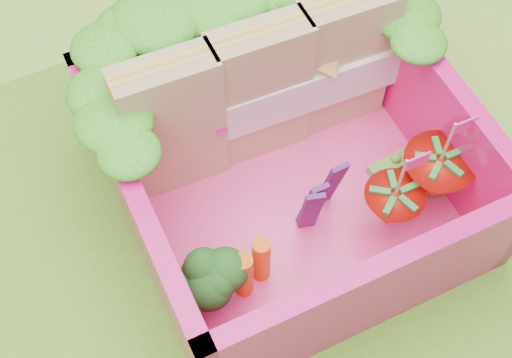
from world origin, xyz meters
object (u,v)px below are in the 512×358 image
object	(u,v)px
bento_box	(290,162)
sandwich_stack	(260,92)
broccoli	(205,269)
strawberry_right	(433,179)
strawberry_left	(391,209)

from	to	relation	value
bento_box	sandwich_stack	size ratio (longest dim) A/B	1.05
bento_box	broccoli	distance (m)	0.54
sandwich_stack	broccoli	world-z (taller)	sandwich_stack
bento_box	strawberry_right	world-z (taller)	strawberry_right
broccoli	strawberry_left	xyz separation A→B (m)	(0.76, -0.05, -0.07)
bento_box	strawberry_right	size ratio (longest dim) A/B	2.49
sandwich_stack	strawberry_left	distance (m)	0.68
strawberry_right	sandwich_stack	bearing A→B (deg)	132.00
sandwich_stack	broccoli	distance (m)	0.74
strawberry_left	strawberry_right	bearing A→B (deg)	9.54
broccoli	strawberry_left	bearing A→B (deg)	-3.58
bento_box	sandwich_stack	bearing A→B (deg)	89.08
bento_box	broccoli	xyz separation A→B (m)	(-0.48, -0.26, -0.03)
bento_box	sandwich_stack	distance (m)	0.30
bento_box	broccoli	size ratio (longest dim) A/B	3.77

